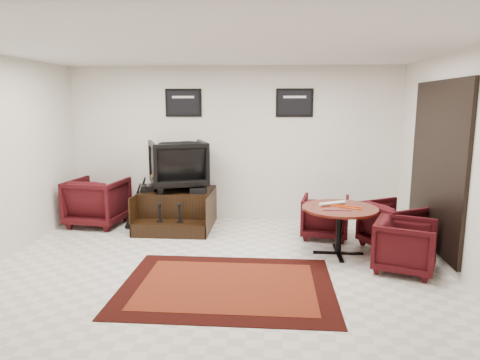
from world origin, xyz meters
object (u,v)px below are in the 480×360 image
at_px(meeting_table, 340,213).
at_px(table_chair_window, 393,223).
at_px(armchair_side, 98,199).
at_px(table_chair_corner, 406,243).
at_px(shine_chair, 178,162).
at_px(table_chair_back, 325,215).
at_px(shine_podium, 177,210).

bearing_deg(meeting_table, table_chair_window, 20.24).
bearing_deg(armchair_side, table_chair_corner, 166.69).
relative_size(armchair_side, table_chair_corner, 1.24).
distance_m(armchair_side, table_chair_window, 4.97).
relative_size(shine_chair, table_chair_window, 1.24).
xyz_separation_m(armchair_side, meeting_table, (4.04, -1.20, 0.14)).
bearing_deg(table_chair_back, meeting_table, 107.09).
relative_size(table_chair_back, table_chair_corner, 1.00).
xyz_separation_m(shine_podium, table_chair_window, (3.46, -0.91, 0.09)).
distance_m(shine_podium, meeting_table, 2.91).
distance_m(armchair_side, meeting_table, 4.22).
relative_size(table_chair_back, table_chair_window, 0.95).
distance_m(shine_podium, shine_chair, 0.84).
xyz_separation_m(table_chair_back, table_chair_corner, (0.86, -1.37, 0.00)).
distance_m(meeting_table, table_chair_window, 0.93).
height_order(meeting_table, table_chair_corner, table_chair_corner).
distance_m(shine_podium, table_chair_corner, 3.83).
xyz_separation_m(shine_podium, table_chair_corner, (3.38, -1.80, 0.08)).
xyz_separation_m(shine_chair, table_chair_corner, (3.38, -1.93, -0.75)).
bearing_deg(table_chair_window, armchair_side, 51.16).
bearing_deg(table_chair_back, table_chair_window, 162.77).
xyz_separation_m(shine_chair, table_chair_back, (2.52, -0.57, -0.75)).
bearing_deg(shine_chair, table_chair_back, 146.38).
relative_size(armchair_side, table_chair_window, 1.19).
bearing_deg(table_chair_corner, table_chair_back, 53.99).
height_order(armchair_side, table_chair_corner, armchair_side).
bearing_deg(table_chair_corner, shine_podium, 83.82).
distance_m(shine_chair, table_chair_window, 3.69).
relative_size(meeting_table, table_chair_back, 1.43).
xyz_separation_m(table_chair_window, table_chair_corner, (-0.08, -0.88, -0.02)).
xyz_separation_m(table_chair_back, table_chair_window, (0.94, -0.48, 0.02)).
distance_m(shine_chair, meeting_table, 3.00).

